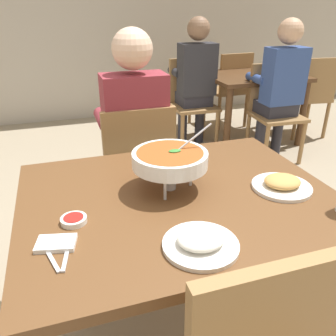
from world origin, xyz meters
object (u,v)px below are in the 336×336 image
Objects in this scene: diner_main at (134,128)px; curry_bowl at (170,160)px; appetizer_plate at (282,184)px; sauce_dish at (74,220)px; chair_bg_left at (273,106)px; chair_bg_window at (187,87)px; chair_bg_middle at (191,98)px; chair_bg_corner at (230,86)px; patron_bg_left at (281,84)px; chair_diner_main at (137,167)px; dining_table_main at (179,216)px; rice_plate at (201,242)px; chair_bg_right at (311,93)px; dining_table_far at (252,86)px; patron_bg_middle at (195,76)px.

curry_bowl is (-0.02, -0.74, 0.12)m from diner_main.
appetizer_plate is 2.67× the size of sauce_dish.
chair_bg_window is (-0.50, 1.04, 0.00)m from chair_bg_left.
chair_bg_middle is (1.36, 2.34, -0.23)m from sauce_dish.
chair_bg_corner is 1.06m from patron_bg_left.
chair_diner_main is 1.00× the size of chair_bg_corner.
patron_bg_left is (0.50, -1.12, 0.24)m from chair_bg_window.
chair_bg_window is at bearing 76.87° from appetizer_plate.
dining_table_main is 2.33m from chair_bg_left.
rice_plate is 3.28m from chair_bg_window.
chair_diner_main and chair_bg_right have the same top height.
patron_bg_left reaches higher than chair_bg_middle.
chair_bg_middle is at bearing 171.81° from dining_table_far.
rice_plate is at bearing -110.02° from chair_bg_window.
curry_bowl is 2.92m from chair_bg_window.
chair_bg_right and chair_bg_window have the same top height.
diner_main is (0.00, 0.03, 0.24)m from chair_diner_main.
dining_table_far is at bearing 62.11° from appetizer_plate.
dining_table_far is at bearing 40.53° from diner_main.
appetizer_plate is at bearing -117.89° from dining_table_far.
patron_bg_left is at bearing 28.64° from chair_diner_main.
chair_bg_left is at bearing -91.62° from chair_bg_corner.
patron_bg_left reaches higher than dining_table_far.
dining_table_far is (1.61, 1.38, -0.14)m from diner_main.
chair_diner_main is at bearing -138.80° from dining_table_far.
dining_table_far is 1.11× the size of chair_bg_window.
diner_main and patron_bg_middle have the same top height.
appetizer_plate is (0.43, -0.14, -0.11)m from curry_bowl.
patron_bg_middle reaches higher than chair_bg_right.
diner_main is 3.94× the size of curry_bowl.
appetizer_plate is 0.27× the size of chair_bg_middle.
diner_main reaches higher than curry_bowl.
chair_bg_window is at bearing 61.12° from diner_main.
appetizer_plate is at bearing -10.67° from dining_table_main.
chair_diner_main is at bearing 115.98° from appetizer_plate.
diner_main reaches higher than chair_diner_main.
rice_plate is at bearing -151.79° from appetizer_plate.
dining_table_far is at bearing -1.00° from patron_bg_middle.
chair_bg_left is (1.58, 1.71, -0.12)m from dining_table_main.
chair_bg_corner is (-0.00, 0.48, -0.09)m from dining_table_far.
patron_bg_left reaches higher than rice_plate.
appetizer_plate is 0.18× the size of patron_bg_left.
chair_bg_right is 1.00× the size of chair_bg_window.
chair_bg_left is (1.99, 1.78, -0.23)m from sauce_dish.
rice_plate is at bearing -111.64° from patron_bg_middle.
appetizer_plate is at bearing -0.75° from sauce_dish.
patron_bg_middle is at bearing 58.89° from sauce_dish.
dining_table_main is 3.69× the size of curry_bowl.
patron_bg_left is at bearing -66.01° from chair_bg_window.
appetizer_plate is 0.27× the size of chair_bg_left.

